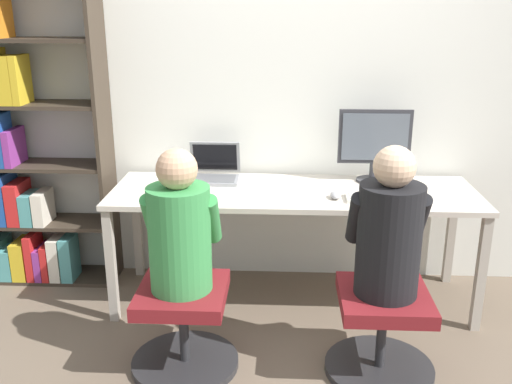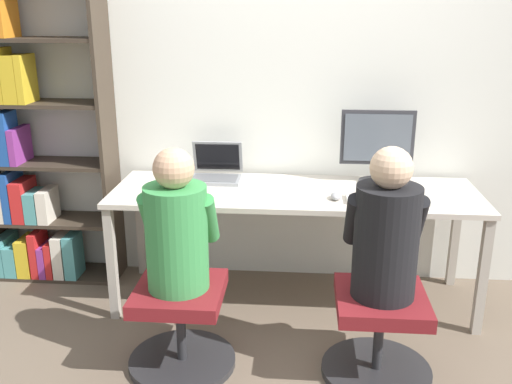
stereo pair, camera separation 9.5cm
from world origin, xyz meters
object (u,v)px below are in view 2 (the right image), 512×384
object	(u,v)px
person_at_laptop	(177,228)
person_at_monitor	(386,232)
office_chair_right	(181,324)
laptop	(216,172)
desktop_monitor	(377,145)
keyboard	(387,199)
office_chair_left	(379,333)
bookshelf	(26,151)

from	to	relation	value
person_at_laptop	person_at_monitor	bearing A→B (deg)	0.00
office_chair_right	person_at_monitor	distance (m)	1.11
laptop	person_at_monitor	bearing A→B (deg)	-44.54
office_chair_right	person_at_monitor	size ratio (longest dim) A/B	0.75
person_at_laptop	desktop_monitor	bearing A→B (deg)	41.77
keyboard	office_chair_right	xyz separation A→B (m)	(-1.06, -0.57, -0.49)
keyboard	office_chair_left	xyz separation A→B (m)	(-0.08, -0.57, -0.49)
bookshelf	person_at_monitor	bearing A→B (deg)	-23.29
desktop_monitor	keyboard	bearing A→B (deg)	-85.35
person_at_monitor	laptop	bearing A→B (deg)	135.46
office_chair_left	person_at_laptop	distance (m)	1.10
laptop	person_at_laptop	xyz separation A→B (m)	(-0.05, -0.91, -0.02)
person_at_monitor	person_at_laptop	size ratio (longest dim) A/B	1.04
office_chair_left	bookshelf	bearing A→B (deg)	156.59
keyboard	laptop	bearing A→B (deg)	161.04
bookshelf	laptop	bearing A→B (deg)	-0.52
keyboard	person_at_monitor	world-z (taller)	person_at_monitor
person_at_laptop	bookshelf	xyz separation A→B (m)	(-1.16, 0.92, 0.12)
desktop_monitor	person_at_laptop	distance (m)	1.39
laptop	office_chair_right	xyz separation A→B (m)	(-0.05, -0.91, -0.53)
laptop	office_chair_right	world-z (taller)	laptop
office_chair_right	bookshelf	size ratio (longest dim) A/B	0.28
laptop	person_at_monitor	distance (m)	1.29
office_chair_right	person_at_monitor	xyz separation A→B (m)	(0.97, 0.01, 0.52)
keyboard	office_chair_left	size ratio (longest dim) A/B	0.83
keyboard	desktop_monitor	bearing A→B (deg)	94.65
person_at_laptop	laptop	bearing A→B (deg)	86.78
office_chair_left	bookshelf	size ratio (longest dim) A/B	0.28
laptop	office_chair_left	size ratio (longest dim) A/B	0.58
laptop	person_at_monitor	world-z (taller)	person_at_monitor
office_chair_left	keyboard	bearing A→B (deg)	81.72
office_chair_right	keyboard	bearing A→B (deg)	28.26
keyboard	bookshelf	xyz separation A→B (m)	(-2.22, 0.36, 0.14)
laptop	bookshelf	size ratio (longest dim) A/B	0.16
desktop_monitor	office_chair_left	distance (m)	1.17
keyboard	person_at_monitor	size ratio (longest dim) A/B	0.62
keyboard	office_chair_left	world-z (taller)	keyboard
laptop	person_at_laptop	bearing A→B (deg)	-93.22
person_at_monitor	keyboard	bearing A→B (deg)	81.64
keyboard	office_chair_left	distance (m)	0.76
person_at_monitor	bookshelf	world-z (taller)	bookshelf
person_at_laptop	bookshelf	size ratio (longest dim) A/B	0.36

